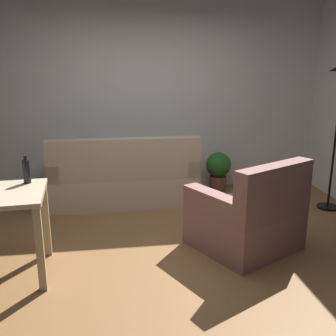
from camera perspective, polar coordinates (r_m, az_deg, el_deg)
ground_plane at (r=3.75m, az=-0.41°, el=-13.36°), size 5.20×4.40×0.02m
wall_rear at (r=5.50m, az=-3.67°, el=10.61°), size 5.20×0.10×2.70m
couch at (r=5.07m, az=-6.50°, el=-1.86°), size 1.89×0.84×0.92m
potted_plant at (r=5.57m, az=7.53°, el=-0.10°), size 0.36×0.36×0.57m
armchair at (r=3.88m, az=11.96°, el=-7.27°), size 1.19×1.16×0.92m
bottle_dark at (r=3.61m, az=-20.39°, el=-0.42°), size 0.07×0.07×0.25m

